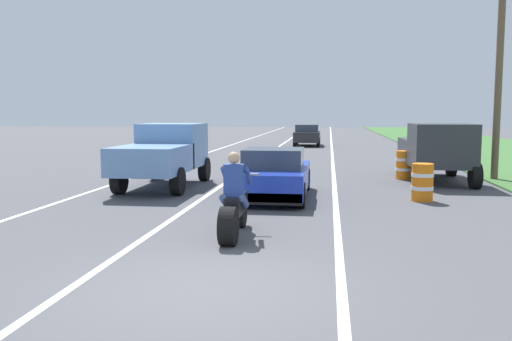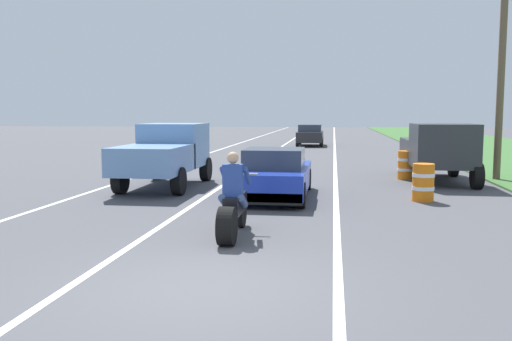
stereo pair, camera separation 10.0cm
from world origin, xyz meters
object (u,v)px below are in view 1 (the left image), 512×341
(construction_barrel_nearest, at_px, (422,182))
(distant_car_far_ahead, at_px, (307,135))
(sports_car_blue, at_px, (274,175))
(construction_barrel_mid, at_px, (404,165))
(pickup_truck_left_lane_light_blue, at_px, (165,152))
(motorcycle_with_rider, at_px, (234,207))
(pickup_truck_right_shoulder_dark_grey, at_px, (436,149))

(construction_barrel_nearest, height_order, distant_car_far_ahead, distant_car_far_ahead)
(construction_barrel_nearest, bearing_deg, sports_car_blue, 179.72)
(construction_barrel_nearest, bearing_deg, construction_barrel_mid, 88.07)
(distant_car_far_ahead, bearing_deg, construction_barrel_nearest, -80.41)
(construction_barrel_mid, height_order, distant_car_far_ahead, distant_car_far_ahead)
(pickup_truck_left_lane_light_blue, distance_m, distant_car_far_ahead, 22.22)
(sports_car_blue, height_order, distant_car_far_ahead, distant_car_far_ahead)
(motorcycle_with_rider, distance_m, distant_car_far_ahead, 28.55)
(motorcycle_with_rider, bearing_deg, distant_car_far_ahead, 89.56)
(construction_barrel_nearest, distance_m, distant_car_far_ahead, 24.00)
(motorcycle_with_rider, xyz_separation_m, distant_car_far_ahead, (0.22, 28.55, 0.18))
(pickup_truck_left_lane_light_blue, height_order, construction_barrel_mid, pickup_truck_left_lane_light_blue)
(pickup_truck_left_lane_light_blue, xyz_separation_m, distant_car_far_ahead, (3.59, 21.93, -0.33))
(sports_car_blue, distance_m, distant_car_far_ahead, 23.64)
(pickup_truck_right_shoulder_dark_grey, relative_size, construction_barrel_mid, 4.80)
(motorcycle_with_rider, distance_m, construction_barrel_mid, 10.65)
(distant_car_far_ahead, bearing_deg, pickup_truck_right_shoulder_dark_grey, -75.12)
(motorcycle_with_rider, height_order, construction_barrel_nearest, motorcycle_with_rider)
(distant_car_far_ahead, bearing_deg, motorcycle_with_rider, -90.44)
(sports_car_blue, relative_size, construction_barrel_nearest, 4.30)
(motorcycle_with_rider, relative_size, pickup_truck_left_lane_light_blue, 0.46)
(sports_car_blue, xyz_separation_m, construction_barrel_nearest, (3.95, -0.02, -0.13))
(pickup_truck_left_lane_light_blue, distance_m, construction_barrel_nearest, 7.80)
(distant_car_far_ahead, bearing_deg, construction_barrel_mid, -77.55)
(construction_barrel_nearest, relative_size, distant_car_far_ahead, 0.25)
(pickup_truck_left_lane_light_blue, bearing_deg, sports_car_blue, -25.23)
(motorcycle_with_rider, distance_m, pickup_truck_right_shoulder_dark_grey, 10.67)
(pickup_truck_left_lane_light_blue, height_order, pickup_truck_right_shoulder_dark_grey, same)
(motorcycle_with_rider, relative_size, pickup_truck_right_shoulder_dark_grey, 0.46)
(pickup_truck_left_lane_light_blue, bearing_deg, pickup_truck_right_shoulder_dark_grey, 16.60)
(construction_barrel_nearest, height_order, construction_barrel_mid, same)
(pickup_truck_right_shoulder_dark_grey, distance_m, construction_barrel_mid, 1.25)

